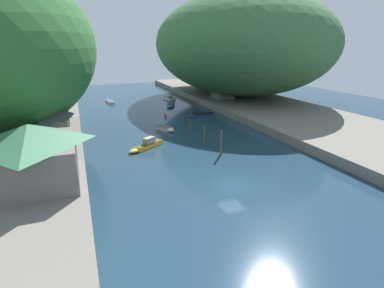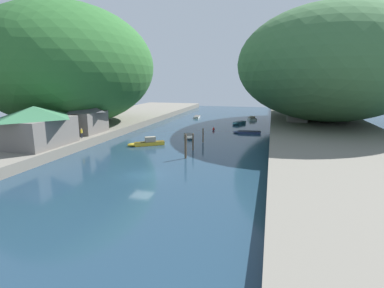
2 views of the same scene
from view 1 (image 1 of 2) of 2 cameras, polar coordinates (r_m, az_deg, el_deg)
water_surface at (r=59.18m, az=-6.27°, el=4.22°), size 130.00×130.00×0.00m
left_bank at (r=58.26m, az=-31.32°, el=2.11°), size 22.00×120.00×1.42m
right_bank at (r=69.82m, az=14.51°, el=6.51°), size 22.00×120.00×1.42m
hillside_right at (r=84.12m, az=8.64°, el=18.26°), size 41.61×58.25×26.17m
waterfront_building at (r=32.66m, az=-28.17°, el=-1.50°), size 8.55×10.36×5.88m
boathouse_shed at (r=43.93m, az=-26.37°, el=3.30°), size 6.64×7.50×5.69m
right_bank_cottage at (r=77.97m, az=5.89°, el=10.49°), size 4.70×5.49×4.64m
boat_small_dinghy at (r=52.77m, az=-4.98°, el=2.92°), size 2.80×3.92×0.72m
boat_mid_channel at (r=74.13m, az=-4.12°, el=7.41°), size 3.35×4.98×0.69m
boat_far_upstream at (r=44.00m, az=-8.81°, el=-0.28°), size 6.00×4.55×1.47m
boat_yellow_tender at (r=63.87m, az=1.68°, el=5.57°), size 5.92×2.32×0.46m
boat_red_skiff at (r=84.71m, az=-4.47°, el=8.77°), size 3.04×4.84×1.04m
boat_near_quay at (r=82.17m, az=-15.44°, el=7.83°), size 2.04×6.40×0.56m
mooring_post_nearest at (r=40.56m, az=5.55°, el=0.26°), size 0.32×0.32×3.57m
mooring_post_second at (r=45.02m, az=2.36°, el=1.63°), size 0.24×0.24×2.78m
mooring_post_middle at (r=51.03m, az=-0.46°, el=3.54°), size 0.23×0.23×2.58m
channel_buoy_near at (r=63.08m, az=-5.07°, el=5.43°), size 0.54×0.54×0.81m
person_on_quay at (r=39.46m, az=-22.49°, el=-0.70°), size 0.31×0.42×1.69m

